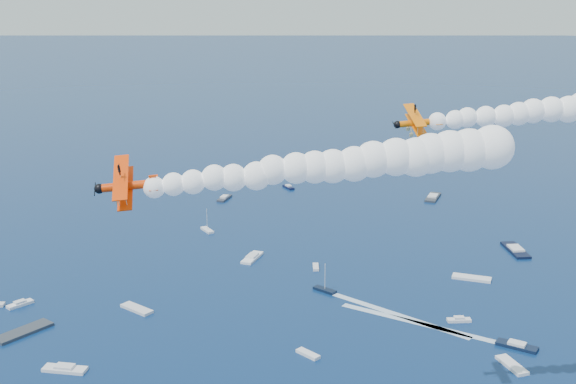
% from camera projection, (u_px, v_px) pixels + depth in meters
% --- Properties ---
extents(biplane_lead, '(10.91, 11.85, 7.47)m').
position_uv_depth(biplane_lead, '(418.00, 123.00, 119.09)').
color(biplane_lead, '#FF6F05').
extents(biplane_trail, '(12.10, 12.99, 9.11)m').
position_uv_depth(biplane_trail, '(127.00, 186.00, 96.28)').
color(biplane_trail, '#FE3C05').
extents(smoke_trail_lead, '(52.23, 46.59, 9.61)m').
position_uv_depth(smoke_trail_lead, '(574.00, 108.00, 120.83)').
color(smoke_trail_lead, white).
extents(smoke_trail_trail, '(52.28, 47.60, 9.61)m').
position_uv_depth(smoke_trail_trail, '(324.00, 166.00, 98.59)').
color(smoke_trail_trail, white).
extents(spectator_boats, '(220.46, 175.75, 0.70)m').
position_uv_depth(spectator_boats, '(397.00, 287.00, 197.83)').
color(spectator_boats, black).
rests_on(spectator_boats, ground).
extents(boat_wakes, '(42.47, 11.93, 0.04)m').
position_uv_depth(boat_wakes, '(407.00, 319.00, 180.37)').
color(boat_wakes, white).
rests_on(boat_wakes, ground).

